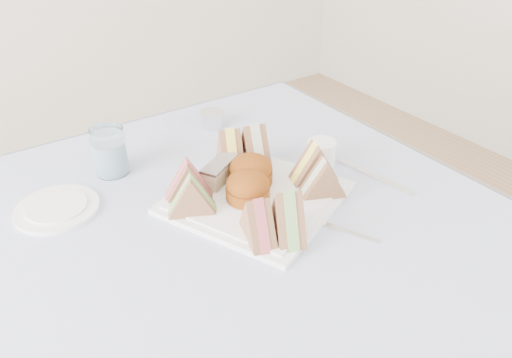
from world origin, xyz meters
TOP-DOWN VIEW (x-y plane):
  - table at (0.00, 0.00)m, footprint 0.90×0.90m
  - tablecloth at (0.00, 0.00)m, footprint 1.02×1.02m
  - serving_plate at (0.08, 0.03)m, footprint 0.40×0.40m
  - sandwich_fl_a at (0.01, -0.08)m, footprint 0.07×0.10m
  - sandwich_fl_b at (0.06, -0.10)m, footprint 0.08×0.11m
  - sandwich_fr_a at (0.21, 0.01)m, footprint 0.11×0.07m
  - sandwich_fr_b at (0.19, -0.04)m, footprint 0.10×0.08m
  - sandwich_bl_a at (-0.05, 0.05)m, footprint 0.10×0.08m
  - sandwich_bl_b at (-0.03, 0.10)m, footprint 0.10×0.08m
  - sandwich_br_a at (0.16, 0.14)m, footprint 0.07×0.11m
  - sandwich_br_b at (0.11, 0.16)m, footprint 0.08×0.11m
  - scone_left at (0.06, 0.03)m, footprint 0.11×0.11m
  - scone_right at (0.10, 0.07)m, footprint 0.13×0.13m
  - pastry_slice at (0.05, 0.11)m, footprint 0.10×0.08m
  - side_plate at (-0.25, 0.22)m, footprint 0.18×0.18m
  - water_glass at (-0.11, 0.29)m, footprint 0.09×0.09m
  - tea_strainer at (0.18, 0.36)m, footprint 0.07×0.07m
  - knife at (0.34, -0.04)m, footprint 0.04×0.19m
  - fork at (0.15, -0.12)m, footprint 0.08×0.17m
  - creamer_jug at (0.28, 0.06)m, footprint 0.08×0.08m

SIDE VIEW (x-z plane):
  - table at x=0.00m, z-range 0.00..0.74m
  - tablecloth at x=0.00m, z-range 0.74..0.75m
  - knife at x=0.34m, z-range 0.75..0.75m
  - fork at x=0.15m, z-range 0.75..0.75m
  - side_plate at x=-0.25m, z-range 0.75..0.75m
  - serving_plate at x=0.08m, z-range 0.75..0.76m
  - tea_strainer at x=0.18m, z-range 0.75..0.78m
  - creamer_jug at x=0.28m, z-range 0.75..0.80m
  - pastry_slice at x=0.05m, z-range 0.76..0.80m
  - scone_left at x=0.06m, z-range 0.76..0.82m
  - scone_right at x=0.10m, z-range 0.76..0.82m
  - water_glass at x=-0.11m, z-range 0.75..0.85m
  - sandwich_fr_b at x=0.19m, z-range 0.76..0.84m
  - sandwich_bl_a at x=-0.05m, z-range 0.76..0.84m
  - sandwich_bl_b at x=-0.03m, z-range 0.76..0.84m
  - sandwich_fl_a at x=0.01m, z-range 0.76..0.84m
  - sandwich_br_b at x=0.11m, z-range 0.76..0.85m
  - sandwich_fr_a at x=0.21m, z-range 0.76..0.85m
  - sandwich_fl_b at x=0.06m, z-range 0.76..0.85m
  - sandwich_br_a at x=0.16m, z-range 0.76..0.85m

